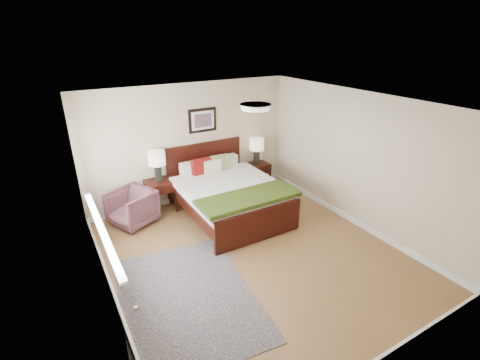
{
  "coord_description": "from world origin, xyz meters",
  "views": [
    {
      "loc": [
        -2.63,
        -4.08,
        3.44
      ],
      "look_at": [
        0.16,
        0.7,
        1.05
      ],
      "focal_mm": 26.0,
      "sensor_mm": 36.0,
      "label": 1
    }
  ],
  "objects_px": {
    "nightstand_right": "(256,173)",
    "lamp_left": "(157,161)",
    "nightstand_left": "(160,187)",
    "rug_persian": "(187,297)",
    "armchair": "(132,208)",
    "lamp_right": "(257,147)",
    "bed": "(228,190)"
  },
  "relations": [
    {
      "from": "nightstand_right",
      "to": "lamp_left",
      "type": "distance_m",
      "value": 2.44
    },
    {
      "from": "lamp_left",
      "to": "rug_persian",
      "type": "distance_m",
      "value": 2.94
    },
    {
      "from": "lamp_right",
      "to": "armchair",
      "type": "relative_size",
      "value": 0.8
    },
    {
      "from": "nightstand_right",
      "to": "armchair",
      "type": "height_order",
      "value": "armchair"
    },
    {
      "from": "armchair",
      "to": "nightstand_right",
      "type": "bearing_deg",
      "value": 70.23
    },
    {
      "from": "nightstand_right",
      "to": "lamp_left",
      "type": "relative_size",
      "value": 0.95
    },
    {
      "from": "bed",
      "to": "lamp_left",
      "type": "bearing_deg",
      "value": 141.26
    },
    {
      "from": "nightstand_right",
      "to": "lamp_right",
      "type": "xyz_separation_m",
      "value": [
        -0.0,
        0.01,
        0.65
      ]
    },
    {
      "from": "rug_persian",
      "to": "nightstand_right",
      "type": "bearing_deg",
      "value": 49.26
    },
    {
      "from": "lamp_right",
      "to": "rug_persian",
      "type": "bearing_deg",
      "value": -136.95
    },
    {
      "from": "bed",
      "to": "lamp_left",
      "type": "relative_size",
      "value": 3.7
    },
    {
      "from": "nightstand_left",
      "to": "lamp_right",
      "type": "relative_size",
      "value": 1.08
    },
    {
      "from": "rug_persian",
      "to": "lamp_left",
      "type": "bearing_deg",
      "value": 84.99
    },
    {
      "from": "nightstand_right",
      "to": "armchair",
      "type": "distance_m",
      "value": 2.99
    },
    {
      "from": "rug_persian",
      "to": "armchair",
      "type": "bearing_deg",
      "value": 98.93
    },
    {
      "from": "nightstand_right",
      "to": "nightstand_left",
      "type": "bearing_deg",
      "value": -179.76
    },
    {
      "from": "lamp_right",
      "to": "bed",
      "type": "bearing_deg",
      "value": -144.32
    },
    {
      "from": "bed",
      "to": "lamp_right",
      "type": "distance_m",
      "value": 1.58
    },
    {
      "from": "bed",
      "to": "nightstand_right",
      "type": "relative_size",
      "value": 3.9
    },
    {
      "from": "nightstand_left",
      "to": "rug_persian",
      "type": "distance_m",
      "value": 2.76
    },
    {
      "from": "nightstand_right",
      "to": "rug_persian",
      "type": "distance_m",
      "value": 3.93
    },
    {
      "from": "nightstand_left",
      "to": "lamp_left",
      "type": "distance_m",
      "value": 0.55
    },
    {
      "from": "nightstand_right",
      "to": "lamp_right",
      "type": "bearing_deg",
      "value": 90.0
    },
    {
      "from": "armchair",
      "to": "rug_persian",
      "type": "distance_m",
      "value": 2.44
    },
    {
      "from": "nightstand_right",
      "to": "lamp_right",
      "type": "height_order",
      "value": "lamp_right"
    },
    {
      "from": "armchair",
      "to": "rug_persian",
      "type": "bearing_deg",
      "value": -22.14
    },
    {
      "from": "nightstand_right",
      "to": "armchair",
      "type": "xyz_separation_m",
      "value": [
        -2.98,
        -0.26,
        -0.01
      ]
    },
    {
      "from": "nightstand_left",
      "to": "nightstand_right",
      "type": "height_order",
      "value": "nightstand_left"
    },
    {
      "from": "nightstand_right",
      "to": "rug_persian",
      "type": "bearing_deg",
      "value": -137.08
    },
    {
      "from": "nightstand_left",
      "to": "lamp_left",
      "type": "height_order",
      "value": "lamp_left"
    },
    {
      "from": "nightstand_left",
      "to": "lamp_left",
      "type": "relative_size",
      "value": 1.08
    },
    {
      "from": "bed",
      "to": "armchair",
      "type": "xyz_separation_m",
      "value": [
        -1.75,
        0.61,
        -0.21
      ]
    }
  ]
}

